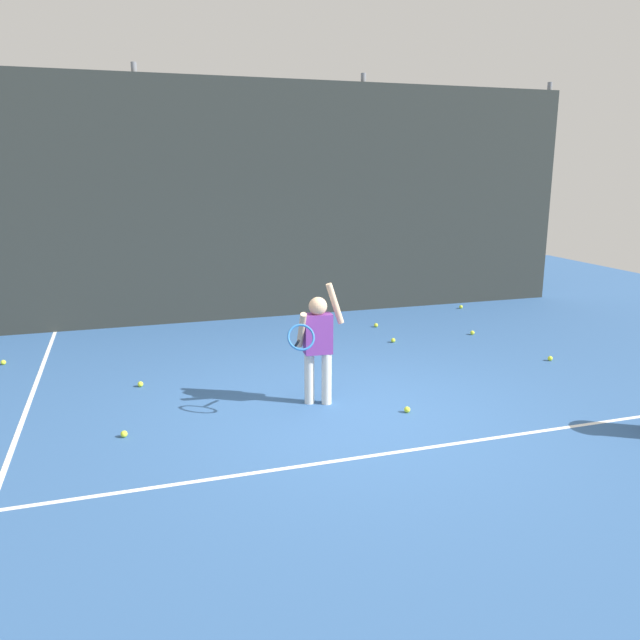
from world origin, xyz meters
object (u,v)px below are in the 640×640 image
(tennis_player, at_px, (317,341))
(tennis_ball_1, at_px, (550,358))
(tennis_ball_2, at_px, (124,434))
(tennis_ball_8, at_px, (376,325))
(tennis_ball_5, at_px, (3,362))
(tennis_ball_6, at_px, (393,340))
(tennis_ball_0, at_px, (407,410))
(tennis_ball_7, at_px, (461,307))
(tennis_ball_3, at_px, (472,333))
(tennis_ball_4, at_px, (140,384))

(tennis_player, relative_size, tennis_ball_1, 20.46)
(tennis_ball_2, xyz_separation_m, tennis_ball_8, (4.01, 3.28, 0.00))
(tennis_ball_5, distance_m, tennis_ball_8, 5.52)
(tennis_player, relative_size, tennis_ball_6, 20.46)
(tennis_ball_0, bearing_deg, tennis_ball_5, 144.30)
(tennis_ball_7, bearing_deg, tennis_ball_3, -114.75)
(tennis_ball_3, distance_m, tennis_ball_5, 6.79)
(tennis_ball_1, height_order, tennis_ball_6, same)
(tennis_ball_0, xyz_separation_m, tennis_ball_3, (2.37, 2.63, 0.00))
(tennis_ball_1, bearing_deg, tennis_ball_3, 100.50)
(tennis_ball_0, height_order, tennis_ball_1, same)
(tennis_ball_7, bearing_deg, tennis_ball_5, -170.99)
(tennis_ball_5, distance_m, tennis_ball_6, 5.43)
(tennis_ball_5, bearing_deg, tennis_player, -36.42)
(tennis_ball_5, relative_size, tennis_ball_7, 1.00)
(tennis_ball_1, height_order, tennis_ball_8, same)
(tennis_ball_1, xyz_separation_m, tennis_ball_7, (0.51, 3.26, 0.00))
(tennis_ball_1, xyz_separation_m, tennis_ball_4, (-5.34, 0.61, 0.00))
(tennis_ball_3, height_order, tennis_ball_6, same)
(tennis_player, bearing_deg, tennis_ball_8, 61.00)
(tennis_ball_0, distance_m, tennis_ball_5, 5.41)
(tennis_ball_1, distance_m, tennis_ball_2, 5.61)
(tennis_ball_3, height_order, tennis_ball_4, same)
(tennis_ball_4, distance_m, tennis_ball_8, 4.22)
(tennis_ball_6, xyz_separation_m, tennis_ball_8, (0.11, 0.94, 0.00))
(tennis_ball_0, bearing_deg, tennis_ball_3, 47.95)
(tennis_ball_4, height_order, tennis_ball_6, same)
(tennis_ball_2, bearing_deg, tennis_player, 7.66)
(tennis_ball_6, bearing_deg, tennis_ball_5, 174.06)
(tennis_ball_3, distance_m, tennis_ball_7, 1.91)
(tennis_ball_4, height_order, tennis_ball_8, same)
(tennis_ball_1, height_order, tennis_ball_5, same)
(tennis_ball_0, bearing_deg, tennis_ball_2, 174.90)
(tennis_ball_5, bearing_deg, tennis_ball_1, -16.26)
(tennis_player, bearing_deg, tennis_ball_2, -168.28)
(tennis_player, distance_m, tennis_ball_6, 2.85)
(tennis_ball_7, bearing_deg, tennis_ball_0, -126.01)
(tennis_ball_6, distance_m, tennis_ball_7, 2.79)
(tennis_player, height_order, tennis_ball_6, tennis_player)
(tennis_ball_3, xyz_separation_m, tennis_ball_6, (-1.37, -0.03, 0.00))
(tennis_ball_8, bearing_deg, tennis_ball_3, -35.92)
(tennis_ball_5, height_order, tennis_ball_8, same)
(tennis_ball_2, xyz_separation_m, tennis_ball_6, (3.90, 2.34, 0.00))
(tennis_ball_4, height_order, tennis_ball_5, same)
(tennis_ball_0, xyz_separation_m, tennis_ball_2, (-2.90, 0.26, 0.00))
(tennis_ball_1, xyz_separation_m, tennis_ball_2, (-5.55, -0.84, 0.00))
(tennis_ball_4, relative_size, tennis_ball_6, 1.00)
(tennis_ball_0, xyz_separation_m, tennis_ball_1, (2.65, 1.10, 0.00))
(tennis_ball_1, relative_size, tennis_ball_4, 1.00)
(tennis_ball_7, bearing_deg, tennis_ball_4, -155.67)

